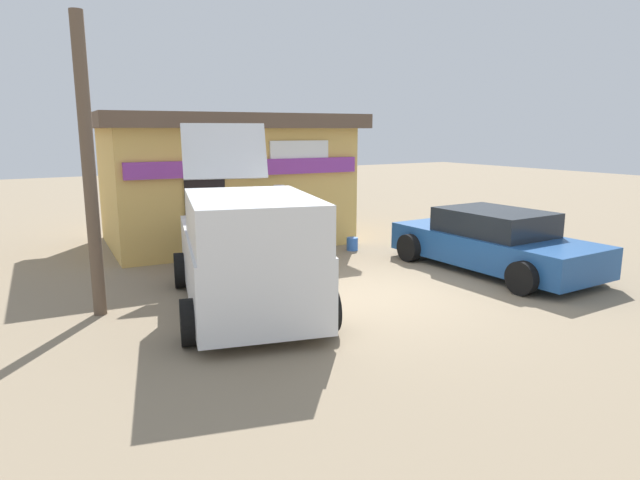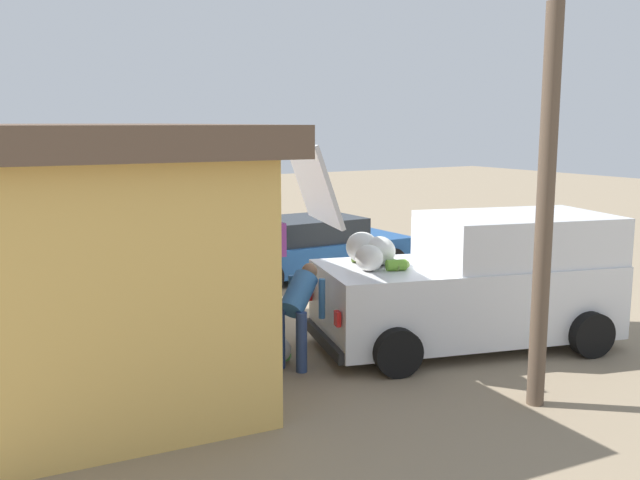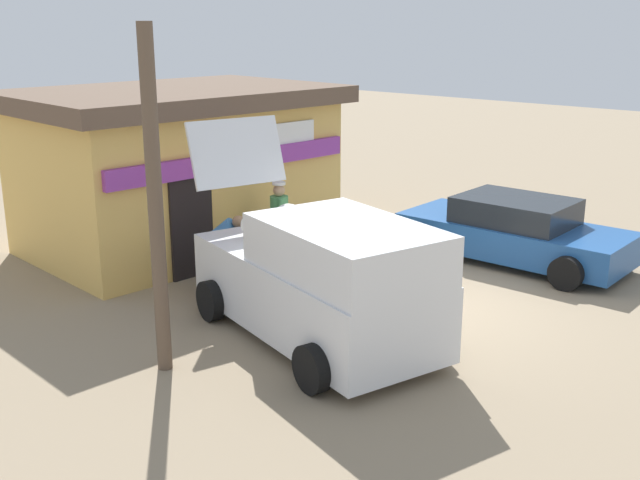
{
  "view_description": "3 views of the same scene",
  "coord_description": "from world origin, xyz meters",
  "px_view_note": "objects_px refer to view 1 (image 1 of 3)",
  "views": [
    {
      "loc": [
        -6.17,
        -7.65,
        2.88
      ],
      "look_at": [
        -0.73,
        1.29,
        0.78
      ],
      "focal_mm": 30.85,
      "sensor_mm": 36.0,
      "label": 1
    },
    {
      "loc": [
        -10.36,
        7.58,
        3.3
      ],
      "look_at": [
        0.37,
        1.17,
        1.21
      ],
      "focal_mm": 39.9,
      "sensor_mm": 36.0,
      "label": 2
    },
    {
      "loc": [
        -10.64,
        -6.62,
        4.62
      ],
      "look_at": [
        -1.18,
        1.67,
        0.96
      ],
      "focal_mm": 43.02,
      "sensor_mm": 36.0,
      "label": 3
    }
  ],
  "objects_px": {
    "parked_sedan": "(493,242)",
    "vendor_standing": "(279,218)",
    "delivery_van": "(246,252)",
    "customer_bending": "(215,230)",
    "storefront_bar": "(224,178)",
    "unloaded_banana_pile": "(225,258)",
    "paint_bucket": "(352,244)"
  },
  "relations": [
    {
      "from": "paint_bucket",
      "to": "customer_bending",
      "type": "bearing_deg",
      "value": -178.84
    },
    {
      "from": "storefront_bar",
      "to": "customer_bending",
      "type": "relative_size",
      "value": 4.82
    },
    {
      "from": "parked_sedan",
      "to": "vendor_standing",
      "type": "xyz_separation_m",
      "value": [
        -3.4,
        3.09,
        0.37
      ]
    },
    {
      "from": "paint_bucket",
      "to": "unloaded_banana_pile",
      "type": "bearing_deg",
      "value": 177.24
    },
    {
      "from": "parked_sedan",
      "to": "unloaded_banana_pile",
      "type": "distance_m",
      "value": 5.69
    },
    {
      "from": "delivery_van",
      "to": "vendor_standing",
      "type": "distance_m",
      "value": 3.48
    },
    {
      "from": "delivery_van",
      "to": "paint_bucket",
      "type": "height_order",
      "value": "delivery_van"
    },
    {
      "from": "storefront_bar",
      "to": "unloaded_banana_pile",
      "type": "distance_m",
      "value": 3.15
    },
    {
      "from": "customer_bending",
      "to": "storefront_bar",
      "type": "bearing_deg",
      "value": 64.47
    },
    {
      "from": "storefront_bar",
      "to": "delivery_van",
      "type": "height_order",
      "value": "storefront_bar"
    },
    {
      "from": "delivery_van",
      "to": "parked_sedan",
      "type": "xyz_separation_m",
      "value": [
        5.45,
        -0.27,
        -0.37
      ]
    },
    {
      "from": "vendor_standing",
      "to": "paint_bucket",
      "type": "bearing_deg",
      "value": 0.04
    },
    {
      "from": "storefront_bar",
      "to": "parked_sedan",
      "type": "height_order",
      "value": "storefront_bar"
    },
    {
      "from": "unloaded_banana_pile",
      "to": "parked_sedan",
      "type": "bearing_deg",
      "value": -34.97
    },
    {
      "from": "delivery_van",
      "to": "parked_sedan",
      "type": "bearing_deg",
      "value": -2.88
    },
    {
      "from": "delivery_van",
      "to": "paint_bucket",
      "type": "distance_m",
      "value": 4.98
    },
    {
      "from": "delivery_van",
      "to": "unloaded_banana_pile",
      "type": "xyz_separation_m",
      "value": [
        0.8,
        2.98,
        -0.79
      ]
    },
    {
      "from": "parked_sedan",
      "to": "vendor_standing",
      "type": "bearing_deg",
      "value": 137.74
    },
    {
      "from": "delivery_van",
      "to": "customer_bending",
      "type": "distance_m",
      "value": 2.8
    },
    {
      "from": "storefront_bar",
      "to": "unloaded_banana_pile",
      "type": "xyz_separation_m",
      "value": [
        -1.04,
        -2.56,
        -1.5
      ]
    },
    {
      "from": "parked_sedan",
      "to": "customer_bending",
      "type": "bearing_deg",
      "value": 148.52
    },
    {
      "from": "vendor_standing",
      "to": "unloaded_banana_pile",
      "type": "height_order",
      "value": "vendor_standing"
    },
    {
      "from": "unloaded_banana_pile",
      "to": "customer_bending",
      "type": "bearing_deg",
      "value": -141.99
    },
    {
      "from": "delivery_van",
      "to": "vendor_standing",
      "type": "relative_size",
      "value": 2.95
    },
    {
      "from": "parked_sedan",
      "to": "customer_bending",
      "type": "xyz_separation_m",
      "value": [
        -4.94,
        3.02,
        0.25
      ]
    },
    {
      "from": "vendor_standing",
      "to": "customer_bending",
      "type": "distance_m",
      "value": 1.54
    },
    {
      "from": "delivery_van",
      "to": "paint_bucket",
      "type": "xyz_separation_m",
      "value": [
        4.03,
        2.82,
        -0.81
      ]
    },
    {
      "from": "delivery_van",
      "to": "parked_sedan",
      "type": "distance_m",
      "value": 5.47
    },
    {
      "from": "delivery_van",
      "to": "parked_sedan",
      "type": "relative_size",
      "value": 1.12
    },
    {
      "from": "vendor_standing",
      "to": "customer_bending",
      "type": "relative_size",
      "value": 1.24
    },
    {
      "from": "storefront_bar",
      "to": "parked_sedan",
      "type": "relative_size",
      "value": 1.48
    },
    {
      "from": "parked_sedan",
      "to": "unloaded_banana_pile",
      "type": "relative_size",
      "value": 5.56
    }
  ]
}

